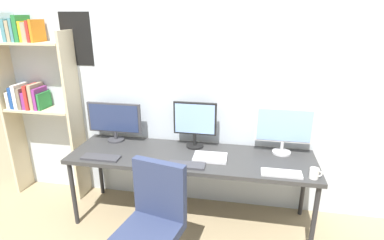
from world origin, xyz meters
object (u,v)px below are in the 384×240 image
object	(u,v)px
desk	(191,160)
bookshelf	(33,86)
keyboard_right	(281,173)
keyboard_left	(101,158)
coffee_mug	(314,173)
monitor_left	(114,120)
laptop_closed	(210,157)
monitor_right	(284,128)
monitor_center	(195,122)
computer_mouse	(156,161)
keyboard_center	(186,165)
office_chair	(153,236)

from	to	relation	value
desk	bookshelf	world-z (taller)	bookshelf
desk	keyboard_right	xyz separation A→B (m)	(0.84, -0.23, 0.06)
keyboard_left	coffee_mug	distance (m)	1.95
monitor_left	laptop_closed	size ratio (longest dim) A/B	1.85
keyboard_right	monitor_right	bearing A→B (deg)	85.02
monitor_center	coffee_mug	distance (m)	1.22
computer_mouse	keyboard_center	bearing A→B (deg)	-1.21
monitor_right	coffee_mug	world-z (taller)	monitor_right
coffee_mug	keyboard_center	bearing A→B (deg)	179.20
keyboard_left	computer_mouse	distance (m)	0.54
bookshelf	monitor_left	xyz separation A→B (m)	(0.93, -0.02, -0.33)
bookshelf	computer_mouse	xyz separation A→B (m)	(1.52, -0.45, -0.55)
monitor_right	keyboard_right	bearing A→B (deg)	-94.98
bookshelf	laptop_closed	xyz separation A→B (m)	(2.01, -0.27, -0.55)
desk	computer_mouse	size ratio (longest dim) A/B	24.97
bookshelf	office_chair	xyz separation A→B (m)	(1.66, -1.02, -0.91)
monitor_center	keyboard_right	xyz separation A→B (m)	(0.84, -0.44, -0.26)
office_chair	monitor_right	xyz separation A→B (m)	(1.03, 1.00, 0.61)
keyboard_left	monitor_left	bearing A→B (deg)	94.98
desk	laptop_closed	bearing A→B (deg)	-11.02
keyboard_center	keyboard_left	bearing A→B (deg)	180.00
monitor_center	coffee_mug	bearing A→B (deg)	-22.50
computer_mouse	office_chair	bearing A→B (deg)	-76.18
bookshelf	monitor_left	bearing A→B (deg)	-1.14
monitor_center	keyboard_right	bearing A→B (deg)	-27.77
office_chair	keyboard_left	world-z (taller)	office_chair
laptop_closed	coffee_mug	size ratio (longest dim) A/B	3.02
monitor_center	laptop_closed	bearing A→B (deg)	-52.22
monitor_center	keyboard_right	size ratio (longest dim) A/B	1.39
bookshelf	monitor_right	xyz separation A→B (m)	(2.69, -0.02, -0.30)
keyboard_right	laptop_closed	xyz separation A→B (m)	(-0.65, 0.19, 0.00)
keyboard_left	coffee_mug	bearing A→B (deg)	-0.45
computer_mouse	keyboard_right	bearing A→B (deg)	-0.32
keyboard_center	computer_mouse	bearing A→B (deg)	178.79
monitor_center	keyboard_center	size ratio (longest dim) A/B	1.39
desk	keyboard_right	world-z (taller)	keyboard_right
office_chair	monitor_right	distance (m)	1.56
laptop_closed	monitor_left	bearing A→B (deg)	166.07
monitor_left	monitor_right	bearing A→B (deg)	-0.00
office_chair	laptop_closed	xyz separation A→B (m)	(0.35, 0.75, 0.35)
coffee_mug	bookshelf	bearing A→B (deg)	170.73
keyboard_center	laptop_closed	distance (m)	0.27
bookshelf	monitor_left	size ratio (longest dim) A/B	3.49
computer_mouse	coffee_mug	xyz separation A→B (m)	(1.40, -0.02, 0.03)
desk	keyboard_left	distance (m)	0.87
monitor_left	computer_mouse	size ratio (longest dim) A/B	6.16
office_chair	laptop_closed	bearing A→B (deg)	65.08
office_chair	keyboard_center	distance (m)	0.68
bookshelf	keyboard_right	distance (m)	2.75
office_chair	laptop_closed	size ratio (longest dim) A/B	3.09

